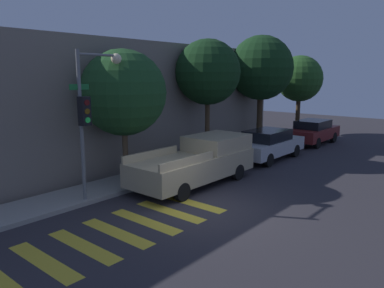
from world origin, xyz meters
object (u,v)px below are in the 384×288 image
(tree_near_corner, at_px, (123,93))
(sedan_middle, at_px, (313,131))
(tree_midblock, at_px, (208,72))
(traffic_light_pole, at_px, (91,102))
(pickup_truck, at_px, (198,161))
(sedan_near_corner, at_px, (268,144))
(tree_behind_truck, at_px, (300,79))
(tree_far_end, at_px, (261,68))

(tree_near_corner, bearing_deg, sedan_middle, -10.18)
(sedan_middle, height_order, tree_midblock, tree_midblock)
(traffic_light_pole, relative_size, sedan_middle, 1.18)
(pickup_truck, distance_m, sedan_near_corner, 5.45)
(tree_midblock, bearing_deg, tree_behind_truck, 0.00)
(pickup_truck, bearing_deg, tree_far_end, 15.09)
(tree_far_end, xyz_separation_m, tree_behind_truck, (5.25, 0.00, -0.65))
(traffic_light_pole, bearing_deg, sedan_near_corner, -7.74)
(pickup_truck, distance_m, tree_near_corner, 3.86)
(traffic_light_pole, relative_size, tree_midblock, 0.84)
(tree_midblock, distance_m, tree_far_end, 5.02)
(pickup_truck, height_order, sedan_middle, pickup_truck)
(traffic_light_pole, height_order, pickup_truck, traffic_light_pole)
(traffic_light_pole, bearing_deg, tree_far_end, 4.72)
(sedan_near_corner, distance_m, tree_behind_truck, 9.13)
(pickup_truck, relative_size, sedan_middle, 1.29)
(sedan_near_corner, distance_m, tree_far_end, 5.34)
(traffic_light_pole, distance_m, sedan_near_corner, 9.74)
(sedan_near_corner, relative_size, tree_midblock, 0.77)
(sedan_near_corner, height_order, tree_behind_truck, tree_behind_truck)
(pickup_truck, height_order, tree_behind_truck, tree_behind_truck)
(sedan_near_corner, bearing_deg, sedan_middle, 0.00)
(sedan_middle, relative_size, tree_far_end, 0.66)
(tree_far_end, bearing_deg, tree_behind_truck, 0.00)
(tree_near_corner, xyz_separation_m, tree_far_end, (10.19, 0.00, 1.04))
(pickup_truck, relative_size, tree_midblock, 0.93)
(tree_midblock, distance_m, tree_behind_truck, 10.27)
(tree_midblock, relative_size, tree_far_end, 0.91)
(tree_midblock, xyz_separation_m, tree_behind_truck, (10.26, 0.00, -0.40))
(pickup_truck, relative_size, tree_far_end, 0.85)
(tree_near_corner, relative_size, tree_far_end, 0.80)
(pickup_truck, distance_m, sedan_middle, 11.01)
(sedan_middle, bearing_deg, traffic_light_pole, 175.13)
(tree_behind_truck, bearing_deg, tree_midblock, -180.00)
(tree_midblock, relative_size, tree_behind_truck, 1.07)
(traffic_light_pole, distance_m, pickup_truck, 4.73)
(tree_far_end, bearing_deg, traffic_light_pole, -175.28)
(pickup_truck, xyz_separation_m, sedan_near_corner, (5.45, 0.00, -0.11))
(pickup_truck, distance_m, tree_behind_truck, 14.24)
(tree_midblock, bearing_deg, tree_near_corner, 180.00)
(sedan_middle, xyz_separation_m, tree_midblock, (-7.54, 2.29, 3.50))
(tree_midblock, bearing_deg, sedan_near_corner, -49.07)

